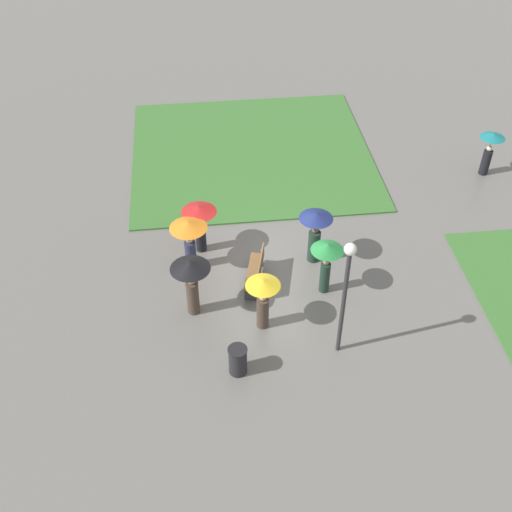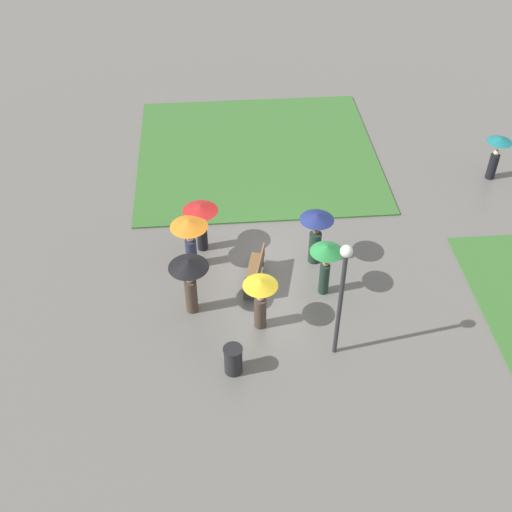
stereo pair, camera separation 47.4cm
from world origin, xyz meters
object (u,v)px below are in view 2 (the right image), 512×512
at_px(crowd_person_yellow, 260,295).
at_px(crowd_person_orange, 189,232).
at_px(crowd_person_black, 189,274).
at_px(lone_walker_far_path, 497,151).
at_px(crowd_person_red, 201,217).
at_px(crowd_person_navy, 316,231).
at_px(trash_bin, 233,360).
at_px(park_bench, 256,271).
at_px(crowd_person_green, 326,259).
at_px(lamp_post, 342,286).

relative_size(crowd_person_yellow, crowd_person_orange, 0.99).
bearing_deg(crowd_person_black, lone_walker_far_path, 166.75).
height_order(crowd_person_red, crowd_person_navy, crowd_person_navy).
distance_m(trash_bin, lone_walker_far_path, 13.14).
bearing_deg(park_bench, crowd_person_yellow, 13.07).
bearing_deg(crowd_person_black, crowd_person_red, -138.86).
relative_size(crowd_person_red, crowd_person_black, 0.90).
bearing_deg(lone_walker_far_path, crowd_person_red, 75.02).
distance_m(crowd_person_navy, lone_walker_far_path, 8.38).
height_order(park_bench, crowd_person_yellow, crowd_person_yellow).
distance_m(crowd_person_yellow, crowd_person_green, 2.37).
bearing_deg(park_bench, lamp_post, 47.43).
relative_size(lamp_post, crowd_person_orange, 2.12).
distance_m(crowd_person_yellow, crowd_person_navy, 3.30).
xyz_separation_m(lamp_post, crowd_person_black, (-1.92, -3.91, -1.06)).
relative_size(trash_bin, crowd_person_yellow, 0.50).
distance_m(crowd_person_black, crowd_person_orange, 1.98).
relative_size(crowd_person_yellow, crowd_person_black, 0.91).
bearing_deg(crowd_person_green, crowd_person_navy, -91.06).
xyz_separation_m(park_bench, crowd_person_green, (0.57, 2.00, 0.87)).
xyz_separation_m(crowd_person_navy, crowd_person_orange, (-0.11, -3.89, 0.12)).
relative_size(park_bench, crowd_person_green, 0.97).
height_order(trash_bin, crowd_person_navy, crowd_person_navy).
distance_m(crowd_person_navy, crowd_person_orange, 3.90).
bearing_deg(crowd_person_orange, crowd_person_navy, -52.75).
xyz_separation_m(crowd_person_red, crowd_person_black, (2.77, -0.36, 0.14)).
distance_m(trash_bin, crowd_person_green, 4.12).
bearing_deg(lone_walker_far_path, crowd_person_green, 96.00).
bearing_deg(crowd_person_green, crowd_person_black, 2.46).
bearing_deg(lone_walker_far_path, crowd_person_navy, 87.92).
bearing_deg(crowd_person_navy, park_bench, 162.25).
relative_size(lamp_post, crowd_person_black, 1.95).
height_order(lamp_post, crowd_person_navy, lamp_post).
relative_size(park_bench, lone_walker_far_path, 1.03).
height_order(crowd_person_yellow, crowd_person_orange, crowd_person_orange).
distance_m(trash_bin, crowd_person_red, 5.26).
height_order(lamp_post, crowd_person_yellow, lamp_post).
distance_m(lamp_post, crowd_person_orange, 5.63).
height_order(crowd_person_green, lone_walker_far_path, crowd_person_green).
distance_m(crowd_person_orange, lone_walker_far_path, 11.89).
bearing_deg(crowd_person_yellow, crowd_person_black, 52.44).
distance_m(lamp_post, crowd_person_black, 4.48).
distance_m(trash_bin, crowd_person_orange, 4.57).
xyz_separation_m(crowd_person_yellow, crowd_person_red, (-3.56, -1.58, 0.08)).
bearing_deg(trash_bin, park_bench, 165.36).
xyz_separation_m(park_bench, crowd_person_yellow, (1.80, -0.03, 0.76)).
bearing_deg(trash_bin, lone_walker_far_path, 129.57).
bearing_deg(crowd_person_black, crowd_person_yellow, 116.63).
height_order(park_bench, crowd_person_orange, crowd_person_orange).
xyz_separation_m(lamp_post, crowd_person_red, (-4.69, -3.54, -1.20)).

